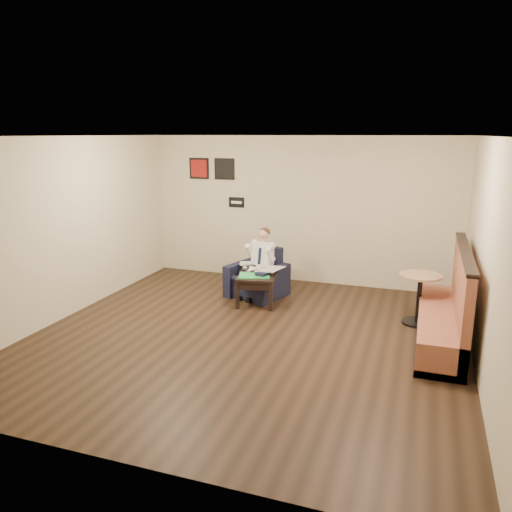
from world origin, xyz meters
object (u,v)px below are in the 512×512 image
(side_table, at_px, (257,290))
(banquette, at_px, (443,296))
(green_folder, at_px, (254,275))
(armchair, at_px, (257,273))
(smartphone, at_px, (262,273))
(coffee_mug, at_px, (270,271))
(seated_man, at_px, (253,266))
(cafe_table, at_px, (419,299))

(side_table, distance_m, banquette, 3.01)
(green_folder, relative_size, banquette, 0.20)
(armchair, height_order, banquette, banquette)
(side_table, height_order, green_folder, green_folder)
(side_table, relative_size, banquette, 0.24)
(armchair, height_order, smartphone, armchair)
(armchair, distance_m, side_table, 0.50)
(green_folder, bearing_deg, coffee_mug, 43.12)
(armchair, distance_m, seated_man, 0.19)
(smartphone, distance_m, cafe_table, 2.60)
(cafe_table, bearing_deg, armchair, 170.25)
(green_folder, bearing_deg, banquette, -11.17)
(armchair, relative_size, seated_man, 0.75)
(side_table, height_order, banquette, banquette)
(side_table, bearing_deg, green_folder, -136.88)
(green_folder, distance_m, coffee_mug, 0.29)
(seated_man, bearing_deg, cafe_table, 9.58)
(smartphone, distance_m, banquette, 3.00)
(armchair, xyz_separation_m, coffee_mug, (0.32, -0.28, 0.14))
(green_folder, relative_size, smartphone, 3.21)
(banquette, bearing_deg, green_folder, 168.83)
(green_folder, height_order, banquette, banquette)
(armchair, height_order, green_folder, armchair)
(seated_man, distance_m, smartphone, 0.26)
(coffee_mug, xyz_separation_m, smartphone, (-0.15, 0.02, -0.05))
(smartphone, bearing_deg, side_table, -97.35)
(banquette, bearing_deg, armchair, 161.02)
(smartphone, bearing_deg, armchair, 124.54)
(side_table, height_order, smartphone, smartphone)
(seated_man, bearing_deg, green_folder, -50.86)
(green_folder, xyz_separation_m, smartphone, (0.06, 0.22, -0.00))
(seated_man, height_order, cafe_table, seated_man)
(seated_man, height_order, smartphone, seated_man)
(side_table, relative_size, cafe_table, 0.80)
(side_table, relative_size, smartphone, 3.93)
(side_table, relative_size, green_folder, 1.22)
(coffee_mug, relative_size, cafe_table, 0.14)
(coffee_mug, bearing_deg, smartphone, 172.32)
(seated_man, bearing_deg, smartphone, -19.16)
(side_table, xyz_separation_m, green_folder, (-0.03, -0.03, 0.26))
(side_table, bearing_deg, smartphone, 82.07)
(seated_man, distance_m, banquette, 3.24)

